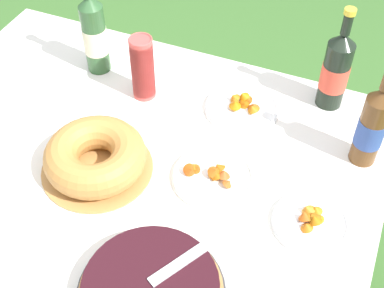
{
  "coord_description": "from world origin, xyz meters",
  "views": [
    {
      "loc": [
        0.57,
        -0.81,
        1.92
      ],
      "look_at": [
        0.17,
        0.13,
        0.84
      ],
      "focal_mm": 50.0,
      "sensor_mm": 36.0,
      "label": 1
    }
  ],
  "objects_px": {
    "snack_plate_left": "(242,107)",
    "snack_plate_far": "(311,221)",
    "bundt_cake": "(95,157)",
    "snack_plate_right": "(213,176)",
    "cup_stack": "(143,68)",
    "cider_bottle_green": "(95,34)",
    "cider_bottle_amber": "(372,126)",
    "juice_bottle_red": "(336,70)"
  },
  "relations": [
    {
      "from": "cup_stack",
      "to": "juice_bottle_red",
      "type": "distance_m",
      "value": 0.58
    },
    {
      "from": "snack_plate_right",
      "to": "cider_bottle_green",
      "type": "bearing_deg",
      "value": 149.76
    },
    {
      "from": "cider_bottle_green",
      "to": "snack_plate_right",
      "type": "distance_m",
      "value": 0.62
    },
    {
      "from": "cider_bottle_amber",
      "to": "snack_plate_right",
      "type": "distance_m",
      "value": 0.45
    },
    {
      "from": "bundt_cake",
      "to": "snack_plate_right",
      "type": "relative_size",
      "value": 1.37
    },
    {
      "from": "cider_bottle_amber",
      "to": "juice_bottle_red",
      "type": "distance_m",
      "value": 0.24
    },
    {
      "from": "cider_bottle_amber",
      "to": "cup_stack",
      "type": "bearing_deg",
      "value": 179.21
    },
    {
      "from": "bundt_cake",
      "to": "snack_plate_left",
      "type": "height_order",
      "value": "bundt_cake"
    },
    {
      "from": "cup_stack",
      "to": "snack_plate_far",
      "type": "height_order",
      "value": "cup_stack"
    },
    {
      "from": "juice_bottle_red",
      "to": "snack_plate_far",
      "type": "xyz_separation_m",
      "value": [
        0.06,
        -0.48,
        -0.12
      ]
    },
    {
      "from": "bundt_cake",
      "to": "cider_bottle_green",
      "type": "relative_size",
      "value": 0.88
    },
    {
      "from": "cider_bottle_amber",
      "to": "snack_plate_left",
      "type": "height_order",
      "value": "cider_bottle_amber"
    },
    {
      "from": "snack_plate_left",
      "to": "snack_plate_right",
      "type": "height_order",
      "value": "same"
    },
    {
      "from": "cider_bottle_amber",
      "to": "cider_bottle_green",
      "type": "bearing_deg",
      "value": 175.36
    },
    {
      "from": "cider_bottle_green",
      "to": "snack_plate_left",
      "type": "relative_size",
      "value": 1.54
    },
    {
      "from": "bundt_cake",
      "to": "juice_bottle_red",
      "type": "height_order",
      "value": "juice_bottle_red"
    },
    {
      "from": "cider_bottle_green",
      "to": "cup_stack",
      "type": "bearing_deg",
      "value": -17.47
    },
    {
      "from": "bundt_cake",
      "to": "snack_plate_right",
      "type": "distance_m",
      "value": 0.32
    },
    {
      "from": "snack_plate_left",
      "to": "snack_plate_far",
      "type": "xyz_separation_m",
      "value": [
        0.3,
        -0.34,
        0.0
      ]
    },
    {
      "from": "cup_stack",
      "to": "cider_bottle_amber",
      "type": "xyz_separation_m",
      "value": [
        0.69,
        -0.01,
        0.02
      ]
    },
    {
      "from": "cider_bottle_green",
      "to": "snack_plate_left",
      "type": "bearing_deg",
      "value": -1.24
    },
    {
      "from": "bundt_cake",
      "to": "cup_stack",
      "type": "relative_size",
      "value": 1.45
    },
    {
      "from": "snack_plate_right",
      "to": "snack_plate_far",
      "type": "bearing_deg",
      "value": -8.93
    },
    {
      "from": "bundt_cake",
      "to": "snack_plate_far",
      "type": "xyz_separation_m",
      "value": [
        0.59,
        0.05,
        -0.04
      ]
    },
    {
      "from": "cider_bottle_green",
      "to": "snack_plate_far",
      "type": "distance_m",
      "value": 0.89
    },
    {
      "from": "juice_bottle_red",
      "to": "cider_bottle_amber",
      "type": "bearing_deg",
      "value": -54.49
    },
    {
      "from": "cider_bottle_amber",
      "to": "snack_plate_left",
      "type": "distance_m",
      "value": 0.4
    },
    {
      "from": "juice_bottle_red",
      "to": "snack_plate_right",
      "type": "relative_size",
      "value": 1.49
    },
    {
      "from": "bundt_cake",
      "to": "snack_plate_left",
      "type": "bearing_deg",
      "value": 52.91
    },
    {
      "from": "bundt_cake",
      "to": "snack_plate_right",
      "type": "height_order",
      "value": "bundt_cake"
    },
    {
      "from": "cider_bottle_green",
      "to": "snack_plate_right",
      "type": "xyz_separation_m",
      "value": [
        0.53,
        -0.31,
        -0.12
      ]
    },
    {
      "from": "snack_plate_left",
      "to": "snack_plate_far",
      "type": "relative_size",
      "value": 1.16
    },
    {
      "from": "cider_bottle_green",
      "to": "snack_plate_far",
      "type": "height_order",
      "value": "cider_bottle_green"
    },
    {
      "from": "snack_plate_far",
      "to": "snack_plate_right",
      "type": "bearing_deg",
      "value": 171.07
    },
    {
      "from": "snack_plate_right",
      "to": "cup_stack",
      "type": "bearing_deg",
      "value": 143.23
    },
    {
      "from": "bundt_cake",
      "to": "cup_stack",
      "type": "distance_m",
      "value": 0.34
    },
    {
      "from": "snack_plate_left",
      "to": "snack_plate_far",
      "type": "distance_m",
      "value": 0.45
    },
    {
      "from": "snack_plate_right",
      "to": "snack_plate_far",
      "type": "height_order",
      "value": "snack_plate_right"
    },
    {
      "from": "bundt_cake",
      "to": "snack_plate_left",
      "type": "xyz_separation_m",
      "value": [
        0.29,
        0.39,
        -0.04
      ]
    },
    {
      "from": "cider_bottle_amber",
      "to": "snack_plate_far",
      "type": "bearing_deg",
      "value": -105.91
    },
    {
      "from": "cup_stack",
      "to": "snack_plate_right",
      "type": "xyz_separation_m",
      "value": [
        0.33,
        -0.24,
        -0.09
      ]
    },
    {
      "from": "bundt_cake",
      "to": "juice_bottle_red",
      "type": "bearing_deg",
      "value": 44.49
    }
  ]
}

